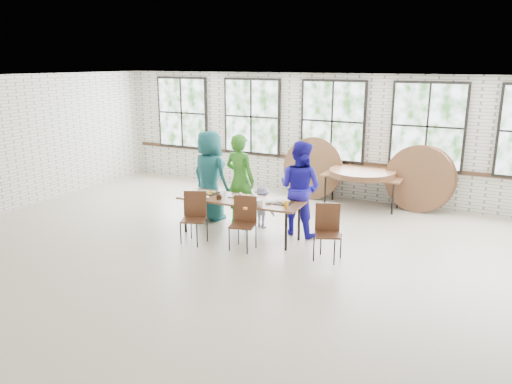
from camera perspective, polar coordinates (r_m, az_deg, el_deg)
room at (r=12.27m, az=8.73°, el=7.80°), size 12.00×12.00×12.00m
dining_table at (r=9.48m, az=-1.76°, el=-1.10°), size 2.43×0.91×0.74m
chair_near_left at (r=9.30m, az=-7.04°, el=-2.36°), size 0.54×0.53×0.95m
chair_near_right at (r=8.92m, az=-1.38°, el=-2.99°), size 0.50×0.49×0.95m
chair_spare at (r=8.55m, az=8.19°, el=-3.95°), size 0.55×0.54×0.95m
adult_teal at (r=10.50m, az=-5.30°, el=1.87°), size 1.04×0.80×1.90m
adult_green at (r=10.14m, az=-1.84°, el=1.41°), size 0.75×0.56×1.88m
toddler at (r=10.04m, az=0.71°, el=-1.74°), size 0.59×0.38×0.85m
adult_blue at (r=9.59m, az=5.04°, el=0.45°), size 1.00×0.84×1.83m
storage_table at (r=11.67m, az=12.02°, el=1.59°), size 1.81×0.76×0.74m
tabletop_clutter at (r=9.38m, az=-1.27°, el=-0.79°), size 2.07×0.62×0.11m
round_tops_stacked at (r=11.64m, az=12.05°, el=2.16°), size 1.50×1.50×0.13m
round_tops_leaning at (r=11.92m, az=12.19°, el=2.10°), size 4.11×0.47×1.49m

